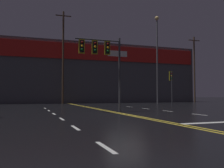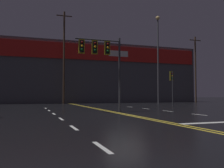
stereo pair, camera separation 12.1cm
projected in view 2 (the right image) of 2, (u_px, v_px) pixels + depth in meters
ground_plane at (125, 114)px, 15.55m from camera, size 200.00×200.00×0.00m
road_markings at (141, 115)px, 14.90m from camera, size 12.42×60.00×0.01m
traffic_signal_median at (101, 53)px, 17.65m from camera, size 3.33×0.36×5.36m
traffic_signal_corner_northeast at (172, 81)px, 26.58m from camera, size 0.42×0.36×3.74m
streetlight_near_right at (158, 49)px, 34.56m from camera, size 0.56×0.56×12.23m
building_backdrop at (64, 74)px, 41.07m from camera, size 43.31×10.23×9.28m
utility_pole_row at (72, 62)px, 35.30m from camera, size 45.07×0.26×13.00m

